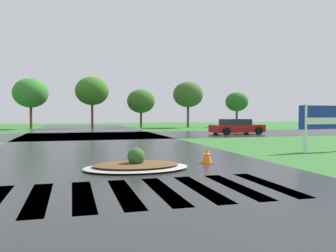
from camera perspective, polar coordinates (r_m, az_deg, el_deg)
asphalt_roadway at (r=12.93m, az=-8.36°, el=-5.79°), size 10.77×80.00×0.01m
asphalt_cross_road at (r=28.06m, az=-12.18°, el=-1.54°), size 90.00×9.69×0.01m
crosswalk_stripes at (r=8.05m, az=-3.89°, el=-10.63°), size 6.75×3.07×0.01m
estate_billboard at (r=17.85m, az=24.31°, el=0.96°), size 3.01×0.26×2.17m
median_island at (r=11.20m, az=-5.20°, el=-6.37°), size 3.34×2.30×0.68m
car_silver_hatch at (r=29.84m, az=11.11°, el=-0.15°), size 4.58×2.36×1.27m
traffic_cone at (r=12.51m, az=6.33°, el=-4.72°), size 0.39×0.39×0.60m
background_treeline at (r=41.39m, az=-9.66°, el=4.92°), size 34.45×5.25×5.92m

